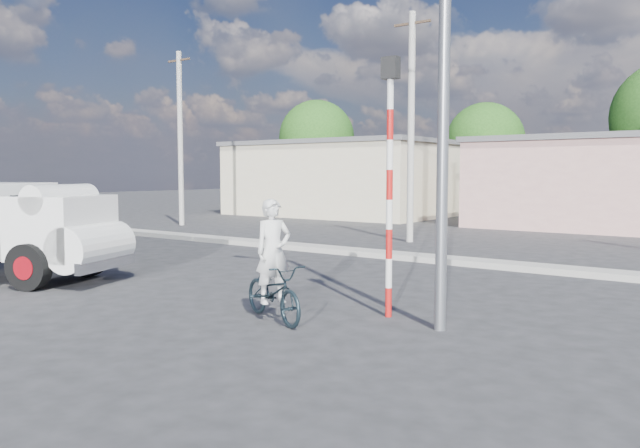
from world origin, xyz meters
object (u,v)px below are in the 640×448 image
Objects in this scene: traffic_pole at (390,164)px; streetlight at (435,7)px; bicycle at (274,292)px; cyclist at (273,269)px; truck at (8,226)px.

traffic_pole is 2.56m from streetlight.
bicycle is 0.42× the size of traffic_pole.
bicycle is at bearing -155.57° from streetlight.
traffic_pole is at bearing -23.12° from cyclist.
cyclist is (7.44, 0.58, -0.37)m from truck.
truck is at bearing 117.17° from cyclist.
bicycle is at bearing -135.82° from traffic_pole.
bicycle is 1.07× the size of cyclist.
streetlight is at bearing -9.65° from truck.
traffic_pole reaches higher than truck.
bicycle is at bearing 0.00° from cyclist.
truck is 9.15m from traffic_pole.
cyclist is (0.00, 0.00, 0.38)m from bicycle.
truck is at bearing 117.17° from bicycle.
truck is 0.63× the size of streetlight.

